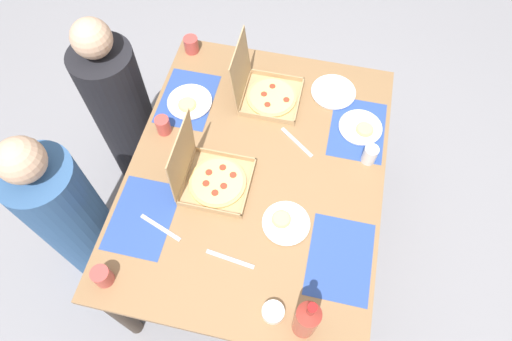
# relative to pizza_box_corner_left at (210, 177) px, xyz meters

# --- Properties ---
(ground_plane) EXTENTS (6.00, 6.00, 0.00)m
(ground_plane) POSITION_rel_pizza_box_corner_left_xyz_m (0.10, -0.19, -0.83)
(ground_plane) COLOR gray
(dining_table) EXTENTS (1.48, 1.16, 0.78)m
(dining_table) POSITION_rel_pizza_box_corner_left_xyz_m (0.10, -0.19, -0.15)
(dining_table) COLOR #3F3328
(dining_table) RESTS_ON ground_plane
(placemat_near_left) EXTENTS (0.36, 0.26, 0.00)m
(placemat_near_left) POSITION_rel_pizza_box_corner_left_xyz_m (-0.23, -0.62, -0.05)
(placemat_near_left) COLOR #2D4C9E
(placemat_near_left) RESTS_ON dining_table
(placemat_near_right) EXTENTS (0.36, 0.26, 0.00)m
(placemat_near_right) POSITION_rel_pizza_box_corner_left_xyz_m (0.44, -0.62, -0.05)
(placemat_near_right) COLOR #2D4C9E
(placemat_near_right) RESTS_ON dining_table
(placemat_far_left) EXTENTS (0.36, 0.26, 0.00)m
(placemat_far_left) POSITION_rel_pizza_box_corner_left_xyz_m (-0.23, 0.24, -0.05)
(placemat_far_left) COLOR #2D4C9E
(placemat_far_left) RESTS_ON dining_table
(placemat_far_right) EXTENTS (0.36, 0.26, 0.00)m
(placemat_far_right) POSITION_rel_pizza_box_corner_left_xyz_m (0.44, 0.24, -0.05)
(placemat_far_right) COLOR #2D4C9E
(placemat_far_right) RESTS_ON dining_table
(pizza_box_corner_left) EXTENTS (0.29, 0.30, 0.33)m
(pizza_box_corner_left) POSITION_rel_pizza_box_corner_left_xyz_m (0.00, 0.00, 0.00)
(pizza_box_corner_left) COLOR tan
(pizza_box_corner_left) RESTS_ON dining_table
(pizza_box_center) EXTENTS (0.28, 0.32, 0.32)m
(pizza_box_center) POSITION_rel_pizza_box_corner_left_xyz_m (0.53, -0.14, -0.00)
(pizza_box_center) COLOR tan
(pizza_box_center) RESTS_ON dining_table
(plate_middle) EXTENTS (0.21, 0.21, 0.03)m
(plate_middle) POSITION_rel_pizza_box_corner_left_xyz_m (-0.13, -0.37, -0.04)
(plate_middle) COLOR white
(plate_middle) RESTS_ON dining_table
(plate_near_right) EXTENTS (0.21, 0.21, 0.03)m
(plate_near_right) POSITION_rel_pizza_box_corner_left_xyz_m (0.44, -0.63, -0.04)
(plate_near_right) COLOR white
(plate_near_right) RESTS_ON dining_table
(plate_far_right) EXTENTS (0.23, 0.23, 0.03)m
(plate_far_right) POSITION_rel_pizza_box_corner_left_xyz_m (0.41, 0.22, -0.04)
(plate_far_right) COLOR white
(plate_far_right) RESTS_ON dining_table
(plate_far_left) EXTENTS (0.23, 0.23, 0.02)m
(plate_far_left) POSITION_rel_pizza_box_corner_left_xyz_m (0.63, -0.47, -0.04)
(plate_far_left) COLOR white
(plate_far_left) RESTS_ON dining_table
(soda_bottle) EXTENTS (0.09, 0.09, 0.32)m
(soda_bottle) POSITION_rel_pizza_box_corner_left_xyz_m (-0.53, -0.51, 0.08)
(soda_bottle) COLOR #B2382D
(soda_bottle) RESTS_ON dining_table
(cup_clear_right) EXTENTS (0.07, 0.07, 0.09)m
(cup_clear_right) POSITION_rel_pizza_box_corner_left_xyz_m (-0.52, 0.29, -0.01)
(cup_clear_right) COLOR #BF4742
(cup_clear_right) RESTS_ON dining_table
(cup_dark) EXTENTS (0.07, 0.07, 0.09)m
(cup_dark) POSITION_rel_pizza_box_corner_left_xyz_m (0.22, 0.29, -0.00)
(cup_dark) COLOR #BF4742
(cup_dark) RESTS_ON dining_table
(cup_red) EXTENTS (0.07, 0.07, 0.09)m
(cup_red) POSITION_rel_pizza_box_corner_left_xyz_m (0.27, -0.68, -0.00)
(cup_red) COLOR silver
(cup_red) RESTS_ON dining_table
(cup_clear_left) EXTENTS (0.08, 0.08, 0.09)m
(cup_clear_left) POSITION_rel_pizza_box_corner_left_xyz_m (0.76, 0.32, -0.01)
(cup_clear_left) COLOR #BF4742
(cup_clear_left) RESTS_ON dining_table
(condiment_bowl) EXTENTS (0.09, 0.09, 0.04)m
(condiment_bowl) POSITION_rel_pizza_box_corner_left_xyz_m (-0.50, -0.39, -0.03)
(condiment_bowl) COLOR white
(condiment_bowl) RESTS_ON dining_table
(knife_by_near_right) EXTENTS (0.14, 0.18, 0.00)m
(knife_by_near_right) POSITION_rel_pizza_box_corner_left_xyz_m (0.30, -0.34, -0.05)
(knife_by_near_right) COLOR #B7B7BC
(knife_by_near_right) RESTS_ON dining_table
(knife_by_far_left) EXTENTS (0.04, 0.21, 0.00)m
(knife_by_far_left) POSITION_rel_pizza_box_corner_left_xyz_m (-0.33, -0.17, -0.05)
(knife_by_far_left) COLOR #B7B7BC
(knife_by_far_left) RESTS_ON dining_table
(knife_by_far_right) EXTENTS (0.09, 0.20, 0.00)m
(knife_by_far_right) POSITION_rel_pizza_box_corner_left_xyz_m (-0.26, 0.15, -0.05)
(knife_by_far_right) COLOR #B7B7BC
(knife_by_far_right) RESTS_ON dining_table
(diner_left_seat) EXTENTS (0.32, 0.32, 1.20)m
(diner_left_seat) POSITION_rel_pizza_box_corner_left_xyz_m (-0.23, 0.65, -0.29)
(diner_left_seat) COLOR #33598C
(diner_left_seat) RESTS_ON ground_plane
(diner_right_seat) EXTENTS (0.32, 0.32, 1.19)m
(diner_right_seat) POSITION_rel_pizza_box_corner_left_xyz_m (0.44, 0.65, -0.29)
(diner_right_seat) COLOR black
(diner_right_seat) RESTS_ON ground_plane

